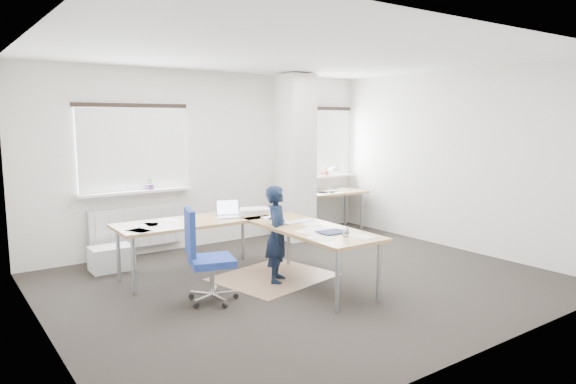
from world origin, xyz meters
TOP-DOWN VIEW (x-y plane):
  - ground at (0.00, 0.00)m, footprint 6.00×6.00m
  - room_shell at (0.18, 0.45)m, footprint 6.04×5.04m
  - floor_mat at (-0.23, 0.37)m, footprint 1.61×1.45m
  - white_crate at (-1.85, 1.92)m, footprint 0.55×0.39m
  - desk_main at (-0.48, 0.47)m, footprint 2.40×2.65m
  - desk_side at (2.18, 2.16)m, footprint 1.45×0.81m
  - task_chair at (-1.33, 0.03)m, footprint 0.60×0.59m
  - person at (-0.28, 0.20)m, footprint 0.52×0.53m

SIDE VIEW (x-z plane):
  - ground at x=0.00m, z-range 0.00..0.00m
  - floor_mat at x=-0.23m, z-range 0.00..0.01m
  - white_crate at x=-1.85m, z-range 0.00..0.33m
  - task_chair at x=-1.33m, z-range -0.24..0.84m
  - person at x=-0.28m, z-range 0.00..1.22m
  - desk_side at x=2.18m, z-range 0.08..1.29m
  - desk_main at x=-0.48m, z-range 0.21..1.17m
  - room_shell at x=0.18m, z-range 0.34..3.16m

